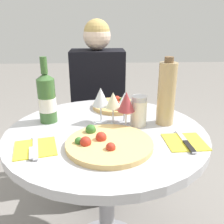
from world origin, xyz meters
The scene contains 14 objects.
dining_table centered at (0.00, 0.00, 0.58)m, with size 0.86×0.86×0.71m.
chair_behind_diner centered at (-0.04, 0.78, 0.43)m, with size 0.38×0.38×0.89m.
seated_diner centered at (-0.04, 0.63, 0.52)m, with size 0.36×0.45×1.16m.
pizza_large centered at (0.00, -0.15, 0.72)m, with size 0.33×0.33×0.05m.
pizza_small_far centered at (0.06, 0.28, 0.73)m, with size 0.25×0.25×0.05m.
wine_bottle centered at (-0.26, 0.11, 0.83)m, with size 0.08×0.08×0.30m.
tall_carafe centered at (0.27, 0.06, 0.85)m, with size 0.08×0.08×0.30m.
sugar_shaker centered at (0.15, 0.04, 0.78)m, with size 0.07×0.07×0.14m.
wine_glass_back_right centered at (0.09, 0.09, 0.81)m, with size 0.07×0.07×0.14m.
wine_glass_front_right centered at (0.09, 0.01, 0.83)m, with size 0.07×0.07×0.16m.
wine_glass_center centered at (0.03, 0.05, 0.83)m, with size 0.07×0.07×0.15m.
wine_glass_back_left centered at (-0.02, 0.09, 0.83)m, with size 0.08×0.08×0.16m.
place_setting_left centered at (-0.27, -0.16, 0.72)m, with size 0.18×0.19×0.01m.
place_setting_right centered at (0.30, -0.14, 0.72)m, with size 0.16×0.19×0.01m.
Camera 1 is at (-0.02, -0.98, 1.16)m, focal length 40.00 mm.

